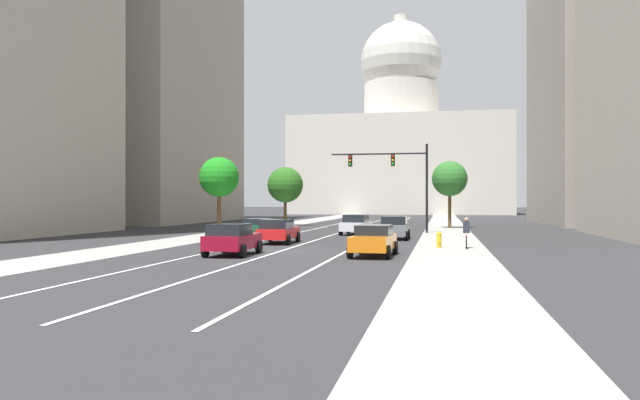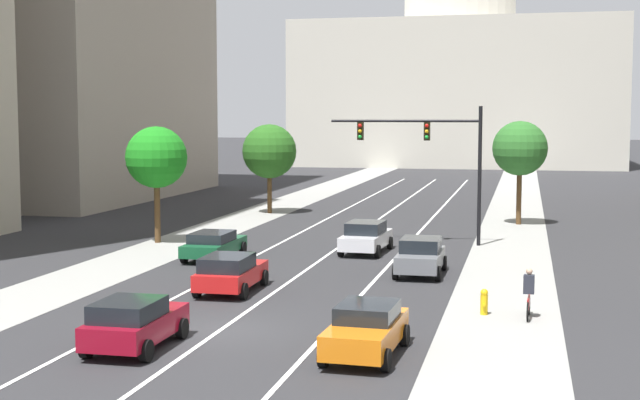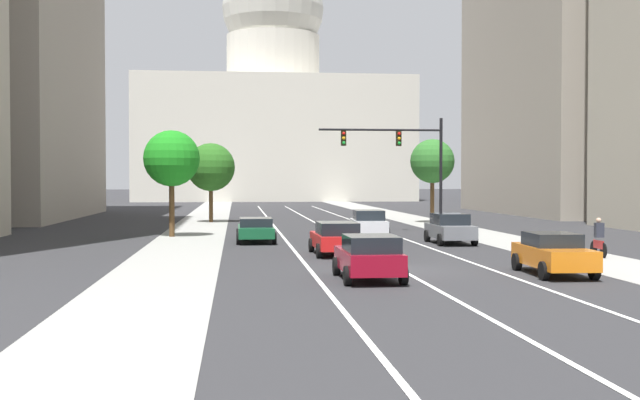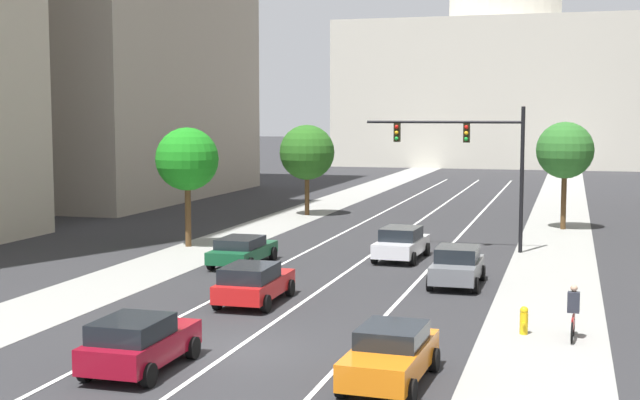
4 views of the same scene
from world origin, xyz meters
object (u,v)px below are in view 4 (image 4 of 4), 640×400
(street_tree_near_right, at_px, (565,151))
(cyclist, at_px, (573,312))
(street_tree_mid_left, at_px, (307,153))
(car_red, at_px, (253,283))
(traffic_signal_mast, at_px, (473,151))
(capitol_building, at_px, (504,61))
(street_tree_near_left, at_px, (187,160))
(fire_hydrant, at_px, (524,320))
(car_gray, at_px, (457,266))
(car_orange, at_px, (391,354))
(car_green, at_px, (242,250))
(car_crimson, at_px, (139,342))
(car_white, at_px, (401,243))

(street_tree_near_right, bearing_deg, cyclist, -88.77)
(cyclist, xyz_separation_m, street_tree_mid_left, (-17.71, 29.78, 3.49))
(car_red, bearing_deg, traffic_signal_mast, -24.09)
(traffic_signal_mast, relative_size, cyclist, 4.68)
(capitol_building, xyz_separation_m, street_tree_near_left, (-9.90, -82.70, -9.81))
(car_red, relative_size, fire_hydrant, 4.74)
(car_gray, xyz_separation_m, car_red, (-6.76, -5.52, -0.03))
(car_orange, bearing_deg, fire_hydrant, -24.04)
(cyclist, xyz_separation_m, street_tree_near_left, (-19.51, 14.22, 3.75))
(street_tree_mid_left, bearing_deg, car_red, -76.97)
(traffic_signal_mast, height_order, street_tree_near_right, traffic_signal_mast)
(cyclist, height_order, street_tree_mid_left, street_tree_mid_left)
(capitol_building, xyz_separation_m, car_red, (-1.69, -94.85, -13.62))
(car_green, bearing_deg, cyclist, -123.40)
(car_red, relative_size, car_crimson, 1.07)
(car_red, bearing_deg, capitol_building, -2.10)
(car_red, height_order, car_crimson, car_crimson)
(car_orange, relative_size, car_crimson, 1.08)
(car_crimson, bearing_deg, capitol_building, -1.14)
(car_crimson, bearing_deg, street_tree_near_left, 21.16)
(car_green, xyz_separation_m, car_crimson, (3.38, -16.40, 0.09))
(car_green, distance_m, cyclist, 17.58)
(car_white, xyz_separation_m, fire_hydrant, (6.43, -13.03, -0.35))
(car_crimson, distance_m, traffic_signal_mast, 24.93)
(car_red, bearing_deg, car_green, 22.98)
(car_white, distance_m, street_tree_near_right, 16.05)
(street_tree_near_right, bearing_deg, car_gray, -101.57)
(capitol_building, bearing_deg, car_red, -91.02)
(car_white, height_order, street_tree_near_left, street_tree_near_left)
(cyclist, bearing_deg, car_red, 82.49)
(car_gray, height_order, street_tree_near_right, street_tree_near_right)
(car_white, height_order, car_red, car_white)
(car_orange, distance_m, street_tree_near_left, 25.38)
(cyclist, bearing_deg, street_tree_near_right, 4.09)
(car_crimson, bearing_deg, car_orange, -83.14)
(traffic_signal_mast, xyz_separation_m, street_tree_near_left, (-14.53, -2.75, -0.52))
(capitol_building, distance_m, traffic_signal_mast, 80.62)
(car_orange, relative_size, traffic_signal_mast, 0.54)
(capitol_building, xyz_separation_m, fire_hydrant, (8.12, -96.71, -13.94))
(car_gray, relative_size, car_red, 0.94)
(cyclist, xyz_separation_m, street_tree_near_right, (-0.58, 26.95, 3.92))
(car_white, distance_m, street_tree_near_left, 12.23)
(car_green, xyz_separation_m, cyclist, (14.69, -9.65, 0.14))
(street_tree_near_left, bearing_deg, car_red, -55.96)
(fire_hydrant, xyz_separation_m, cyclist, (1.49, -0.21, 0.39))
(car_green, bearing_deg, car_red, -156.03)
(street_tree_near_right, height_order, street_tree_near_left, street_tree_near_right)
(car_red, relative_size, car_green, 0.93)
(car_orange, height_order, car_crimson, car_crimson)
(car_green, height_order, car_orange, car_orange)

